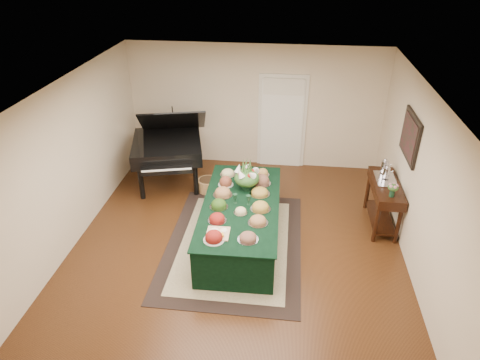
# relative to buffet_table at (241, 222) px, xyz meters

# --- Properties ---
(ground) EXTENTS (6.00, 6.00, 0.00)m
(ground) POSITION_rel_buffet_table_xyz_m (-0.04, -0.08, -0.37)
(ground) COLOR black
(ground) RESTS_ON ground
(area_rug) EXTENTS (2.26, 3.16, 0.01)m
(area_rug) POSITION_rel_buffet_table_xyz_m (-0.09, -0.15, -0.36)
(area_rug) COLOR black
(area_rug) RESTS_ON ground
(kitchen_doorway) EXTENTS (1.05, 0.07, 2.10)m
(kitchen_doorway) POSITION_rel_buffet_table_xyz_m (0.56, 2.89, 0.66)
(kitchen_doorway) COLOR silver
(kitchen_doorway) RESTS_ON ground
(buffet_table) EXTENTS (1.32, 2.71, 0.73)m
(buffet_table) POSITION_rel_buffet_table_xyz_m (0.00, 0.00, 0.00)
(buffet_table) COLOR black
(buffet_table) RESTS_ON ground
(food_platters) EXTENTS (1.01, 2.32, 0.14)m
(food_platters) POSITION_rel_buffet_table_xyz_m (-0.01, 0.07, 0.41)
(food_platters) COLOR silver
(food_platters) RESTS_ON buffet_table
(cutting_board) EXTENTS (0.35, 0.35, 0.10)m
(cutting_board) POSITION_rel_buffet_table_xyz_m (-0.24, -0.85, 0.39)
(cutting_board) COLOR tan
(cutting_board) RESTS_ON buffet_table
(green_goblets) EXTENTS (0.30, 0.09, 0.18)m
(green_goblets) POSITION_rel_buffet_table_xyz_m (0.01, -0.00, 0.45)
(green_goblets) COLOR #153621
(green_goblets) RESTS_ON buffet_table
(floral_centerpiece) EXTENTS (0.45, 0.45, 0.45)m
(floral_centerpiece) POSITION_rel_buffet_table_xyz_m (0.04, 0.51, 0.63)
(floral_centerpiece) COLOR #153621
(floral_centerpiece) RESTS_ON buffet_table
(grand_piano) EXTENTS (1.72, 1.91, 1.70)m
(grand_piano) POSITION_rel_buffet_table_xyz_m (-1.72, 1.77, 0.48)
(grand_piano) COLOR black
(grand_piano) RESTS_ON ground
(wicker_basket) EXTENTS (0.41, 0.41, 0.26)m
(wicker_basket) POSITION_rel_buffet_table_xyz_m (-0.87, 1.53, -0.24)
(wicker_basket) COLOR #AB7A45
(wicker_basket) RESTS_ON ground
(mahogany_sideboard) EXTENTS (0.45, 1.25, 0.86)m
(mahogany_sideboard) POSITION_rel_buffet_table_xyz_m (2.45, 0.75, 0.30)
(mahogany_sideboard) COLOR black
(mahogany_sideboard) RESTS_ON ground
(tea_service) EXTENTS (0.34, 0.58, 0.30)m
(tea_service) POSITION_rel_buffet_table_xyz_m (2.45, 0.98, 0.61)
(tea_service) COLOR silver
(tea_service) RESTS_ON mahogany_sideboard
(pink_bouquet) EXTENTS (0.19, 0.19, 0.24)m
(pink_bouquet) POSITION_rel_buffet_table_xyz_m (2.45, 0.32, 0.65)
(pink_bouquet) COLOR #153621
(pink_bouquet) RESTS_ON mahogany_sideboard
(wall_painting) EXTENTS (0.05, 0.95, 0.75)m
(wall_painting) POSITION_rel_buffet_table_xyz_m (2.67, 0.75, 1.38)
(wall_painting) COLOR black
(wall_painting) RESTS_ON ground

